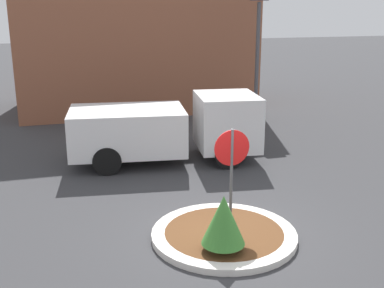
{
  "coord_description": "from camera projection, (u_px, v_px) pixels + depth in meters",
  "views": [
    {
      "loc": [
        -3.38,
        -9.08,
        4.98
      ],
      "look_at": [
        0.15,
        3.06,
        1.3
      ],
      "focal_mm": 45.0,
      "sensor_mm": 36.0,
      "label": 1
    }
  ],
  "objects": [
    {
      "name": "ground_plane",
      "position": [
        224.0,
        238.0,
        10.67
      ],
      "size": [
        120.0,
        120.0,
        0.0
      ],
      "primitive_type": "plane",
      "color": "#38383A"
    },
    {
      "name": "traffic_island",
      "position": [
        224.0,
        235.0,
        10.65
      ],
      "size": [
        3.22,
        3.22,
        0.15
      ],
      "color": "silver",
      "rests_on": "ground_plane"
    },
    {
      "name": "stop_sign",
      "position": [
        232.0,
        160.0,
        10.67
      ],
      "size": [
        0.82,
        0.07,
        2.37
      ],
      "color": "#4C4C51",
      "rests_on": "ground_plane"
    },
    {
      "name": "island_shrub",
      "position": [
        223.0,
        220.0,
        9.64
      ],
      "size": [
        0.89,
        0.89,
        1.19
      ],
      "color": "brown",
      "rests_on": "traffic_island"
    },
    {
      "name": "utility_truck",
      "position": [
        167.0,
        127.0,
        15.62
      ],
      "size": [
        6.29,
        3.05,
        2.15
      ],
      "rotation": [
        0.0,
        0.0,
        -0.13
      ],
      "color": "white",
      "rests_on": "ground_plane"
    },
    {
      "name": "storefront_building",
      "position": [
        133.0,
        26.0,
        23.51
      ],
      "size": [
        11.02,
        6.07,
        7.92
      ],
      "color": "#93563D",
      "rests_on": "ground_plane"
    },
    {
      "name": "light_pole",
      "position": [
        258.0,
        49.0,
        20.0
      ],
      "size": [
        0.7,
        0.3,
        5.33
      ],
      "color": "#4C4C51",
      "rests_on": "ground_plane"
    }
  ]
}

